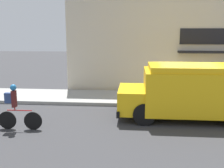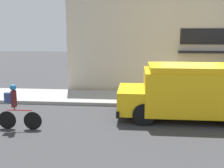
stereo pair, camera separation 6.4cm
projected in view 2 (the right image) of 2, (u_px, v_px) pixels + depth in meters
The scene contains 6 objects.
ground_plane at pixel (187, 108), 11.81m from camera, with size 70.00×70.00×0.00m, color #38383A.
sidewalk at pixel (182, 99), 13.13m from camera, with size 28.00×2.73×0.16m.
storefront at pixel (180, 48), 14.23m from camera, with size 12.45×0.77×5.10m.
school_bus at pixel (191, 91), 10.27m from camera, with size 5.24×2.74×2.13m.
cyclist at pixel (16, 107), 9.14m from camera, with size 1.58×0.22×1.62m.
trash_bin at pixel (202, 87), 13.37m from camera, with size 0.62×0.62×0.94m.
Camera 2 is at (-2.31, -11.64, 3.36)m, focal length 42.00 mm.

